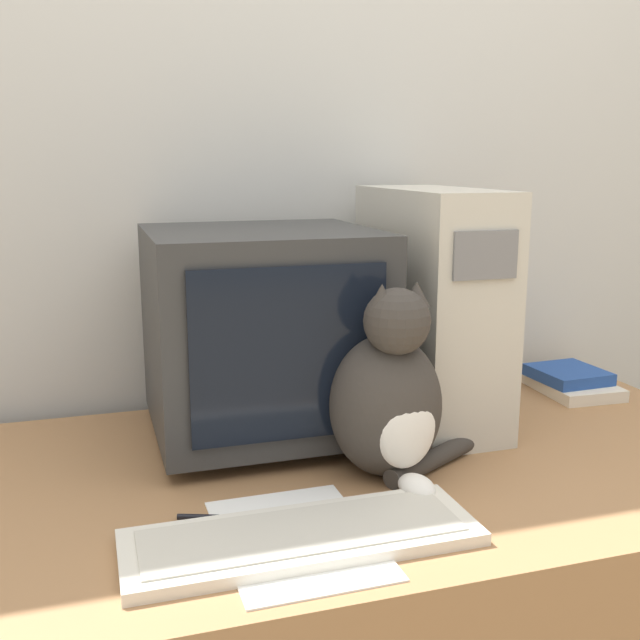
% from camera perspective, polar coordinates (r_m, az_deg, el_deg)
% --- Properties ---
extents(wall_back, '(7.00, 0.05, 2.50)m').
position_cam_1_polar(wall_back, '(1.67, -3.12, 11.92)').
color(wall_back, silver).
rests_on(wall_back, ground_plane).
extents(crt_monitor, '(0.41, 0.40, 0.40)m').
position_cam_1_polar(crt_monitor, '(1.41, -4.41, -0.88)').
color(crt_monitor, '#333333').
rests_on(crt_monitor, desk).
extents(computer_tower, '(0.17, 0.41, 0.47)m').
position_cam_1_polar(computer_tower, '(1.51, 8.42, 1.02)').
color(computer_tower, beige).
rests_on(computer_tower, desk).
extents(keyboard, '(0.49, 0.17, 0.02)m').
position_cam_1_polar(keyboard, '(1.08, -1.37, -16.19)').
color(keyboard, silver).
rests_on(keyboard, desk).
extents(cat, '(0.30, 0.25, 0.33)m').
position_cam_1_polar(cat, '(1.25, 5.34, -5.96)').
color(cat, '#38332D').
rests_on(cat, desk).
extents(book_stack, '(0.16, 0.20, 0.05)m').
position_cam_1_polar(book_stack, '(1.81, 18.59, -4.46)').
color(book_stack, beige).
rests_on(book_stack, desk).
extents(pen, '(0.14, 0.06, 0.01)m').
position_cam_1_polar(pen, '(1.15, -7.19, -14.72)').
color(pen, black).
rests_on(pen, desk).
extents(paper_sheet, '(0.21, 0.30, 0.00)m').
position_cam_1_polar(paper_sheet, '(1.09, -1.78, -16.28)').
color(paper_sheet, white).
rests_on(paper_sheet, desk).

